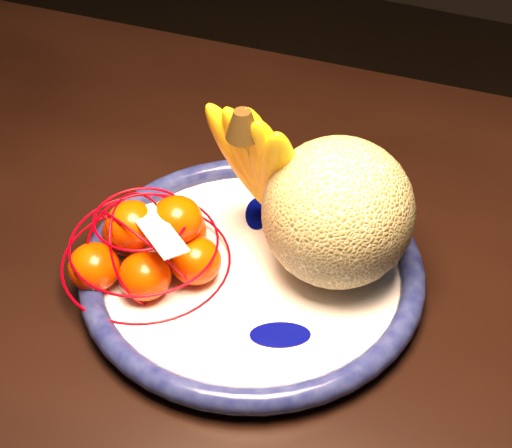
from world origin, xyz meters
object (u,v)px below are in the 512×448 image
at_px(dining_table, 55,272).
at_px(fruit_bowl, 252,270).
at_px(cantaloupe, 338,212).
at_px(banana_bunch, 264,162).
at_px(mandarin_bag, 149,245).

height_order(dining_table, fruit_bowl, fruit_bowl).
bearing_deg(cantaloupe, dining_table, -171.32).
height_order(cantaloupe, banana_bunch, banana_bunch).
bearing_deg(banana_bunch, dining_table, -150.74).
height_order(fruit_bowl, mandarin_bag, mandarin_bag).
distance_m(fruit_bowl, banana_bunch, 0.11).
bearing_deg(fruit_bowl, dining_table, -177.24).
height_order(banana_bunch, mandarin_bag, banana_bunch).
distance_m(dining_table, fruit_bowl, 0.27).
xyz_separation_m(fruit_bowl, mandarin_bag, (-0.10, -0.04, 0.03)).
bearing_deg(mandarin_bag, fruit_bowl, 21.75).
xyz_separation_m(dining_table, cantaloupe, (0.33, 0.05, 0.17)).
xyz_separation_m(dining_table, fruit_bowl, (0.25, 0.01, 0.09)).
bearing_deg(cantaloupe, mandarin_bag, -156.00).
relative_size(dining_table, fruit_bowl, 4.31).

